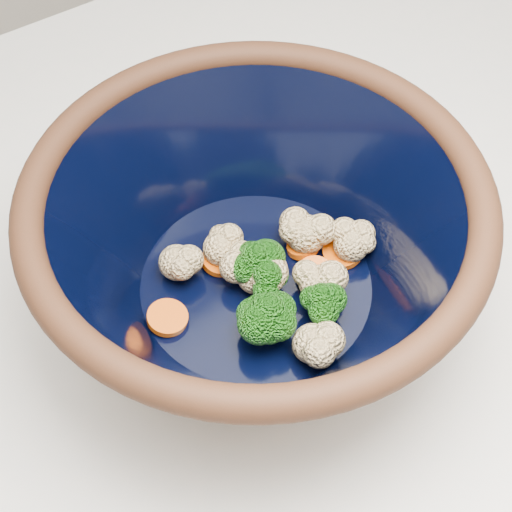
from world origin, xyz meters
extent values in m
cylinder|color=black|center=(-0.07, 0.12, 0.91)|extent=(0.20, 0.20, 0.01)
torus|color=black|center=(-0.07, 0.12, 1.04)|extent=(0.34, 0.34, 0.02)
cylinder|color=black|center=(-0.07, 0.12, 0.93)|extent=(0.19, 0.19, 0.00)
cylinder|color=#608442|center=(-0.07, 0.12, 0.94)|extent=(0.01, 0.01, 0.02)
ellipsoid|color=#216E15|center=(-0.07, 0.12, 0.96)|extent=(0.04, 0.04, 0.03)
cylinder|color=#608442|center=(-0.05, 0.06, 0.94)|extent=(0.01, 0.01, 0.02)
ellipsoid|color=#216E15|center=(-0.05, 0.06, 0.96)|extent=(0.03, 0.03, 0.03)
cylinder|color=#608442|center=(-0.07, 0.10, 0.94)|extent=(0.01, 0.01, 0.02)
ellipsoid|color=#216E15|center=(-0.07, 0.10, 0.96)|extent=(0.04, 0.04, 0.03)
cylinder|color=#608442|center=(-0.09, 0.07, 0.94)|extent=(0.01, 0.01, 0.02)
ellipsoid|color=#216E15|center=(-0.09, 0.07, 0.97)|extent=(0.04, 0.04, 0.04)
cylinder|color=#608442|center=(-0.10, 0.07, 0.94)|extent=(0.01, 0.01, 0.02)
ellipsoid|color=#216E15|center=(-0.10, 0.07, 0.96)|extent=(0.04, 0.04, 0.03)
cylinder|color=#608442|center=(-0.07, 0.12, 0.94)|extent=(0.01, 0.01, 0.02)
ellipsoid|color=#216E15|center=(-0.07, 0.12, 0.96)|extent=(0.03, 0.03, 0.03)
sphere|color=beige|center=(-0.04, 0.08, 0.95)|extent=(0.03, 0.03, 0.03)
sphere|color=beige|center=(-0.07, 0.12, 0.95)|extent=(0.03, 0.03, 0.03)
sphere|color=beige|center=(0.01, 0.10, 0.95)|extent=(0.03, 0.03, 0.03)
sphere|color=beige|center=(-0.08, 0.12, 0.95)|extent=(0.03, 0.03, 0.03)
sphere|color=beige|center=(-0.08, 0.04, 0.95)|extent=(0.03, 0.03, 0.03)
sphere|color=beige|center=(-0.08, 0.15, 0.95)|extent=(0.03, 0.03, 0.03)
sphere|color=beige|center=(-0.02, 0.12, 0.95)|extent=(0.03, 0.03, 0.03)
sphere|color=beige|center=(-0.12, 0.16, 0.95)|extent=(0.03, 0.03, 0.03)
cylinder|color=#D75609|center=(0.00, 0.10, 0.94)|extent=(0.03, 0.03, 0.01)
cylinder|color=#D75609|center=(-0.09, 0.15, 0.94)|extent=(0.03, 0.03, 0.01)
cylinder|color=#D75609|center=(-0.03, 0.10, 0.94)|extent=(0.03, 0.03, 0.01)
cylinder|color=#D75609|center=(-0.15, 0.13, 0.94)|extent=(0.03, 0.03, 0.01)
cylinder|color=#D75609|center=(-0.02, 0.12, 0.94)|extent=(0.03, 0.03, 0.01)
camera|label=1|loc=(-0.26, -0.15, 1.41)|focal=50.00mm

